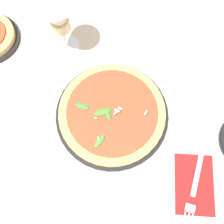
{
  "coord_description": "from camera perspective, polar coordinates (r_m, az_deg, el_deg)",
  "views": [
    {
      "loc": [
        0.22,
        -0.07,
        0.68
      ],
      "look_at": [
        0.01,
        -0.04,
        0.03
      ],
      "focal_mm": 42.0,
      "sensor_mm": 36.0,
      "label": 1
    }
  ],
  "objects": [
    {
      "name": "fork",
      "position": [
        0.71,
        17.52,
        -15.28
      ],
      "size": [
        0.18,
        0.09,
        0.0
      ],
      "rotation": [
        0.0,
        0.0,
        -0.43
      ],
      "color": "silver",
      "rests_on": "ground_plane"
    },
    {
      "name": "wine_glass",
      "position": [
        0.72,
        -11.51,
        19.17
      ],
      "size": [
        0.09,
        0.09,
        0.18
      ],
      "color": "white",
      "rests_on": "ground_plane"
    },
    {
      "name": "napkin",
      "position": [
        0.71,
        17.52,
        -14.75
      ],
      "size": [
        0.16,
        0.12,
        0.01
      ],
      "rotation": [
        0.0,
        0.0,
        -0.19
      ],
      "color": "#B21E1E",
      "rests_on": "ground_plane"
    },
    {
      "name": "ground_plane",
      "position": [
        0.72,
        2.96,
        0.45
      ],
      "size": [
        6.0,
        6.0,
        0.0
      ],
      "primitive_type": "plane",
      "color": "beige"
    },
    {
      "name": "pizza_arugula_main",
      "position": [
        0.7,
        -0.01,
        -0.34
      ],
      "size": [
        0.3,
        0.3,
        0.05
      ],
      "color": "black",
      "rests_on": "ground_plane"
    }
  ]
}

